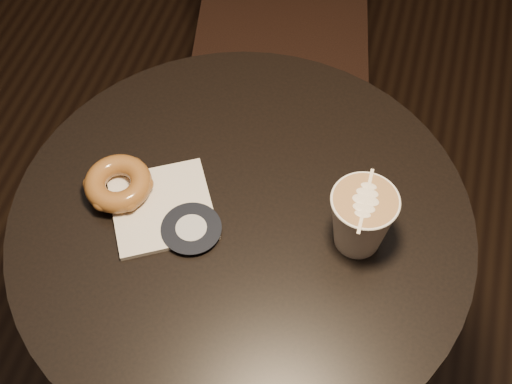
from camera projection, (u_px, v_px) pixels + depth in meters
cafe_table at (243, 280)px, 1.23m from camera, size 0.70×0.70×0.75m
pastry_bag at (162, 207)px, 1.07m from camera, size 0.20×0.20×0.01m
doughnut at (118, 183)px, 1.07m from camera, size 0.10×0.10×0.03m
latte_cup at (361, 220)px, 1.00m from camera, size 0.10×0.10×0.11m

